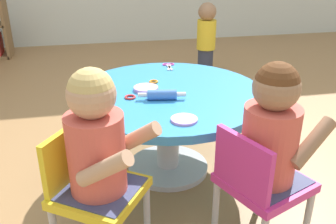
{
  "coord_description": "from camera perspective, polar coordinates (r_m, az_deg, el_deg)",
  "views": [
    {
      "loc": [
        -0.35,
        -1.77,
        1.17
      ],
      "look_at": [
        0.0,
        0.0,
        0.35
      ],
      "focal_mm": 40.66,
      "sensor_mm": 36.0,
      "label": 1
    }
  ],
  "objects": [
    {
      "name": "ground_plane",
      "position": [
        2.15,
        0.0,
        -8.51
      ],
      "size": [
        10.0,
        10.0,
        0.0
      ],
      "primitive_type": "plane",
      "color": "#9E7247"
    },
    {
      "name": "craft_table",
      "position": [
        1.97,
        0.0,
        0.51
      ],
      "size": [
        0.99,
        0.99,
        0.47
      ],
      "color": "silver",
      "rests_on": "ground"
    },
    {
      "name": "child_chair_left",
      "position": [
        1.5,
        -11.31,
        -11.22
      ],
      "size": [
        0.42,
        0.42,
        0.54
      ],
      "color": "#B7B7BC",
      "rests_on": "ground"
    },
    {
      "name": "seated_child_left",
      "position": [
        1.36,
        -10.68,
        -3.88
      ],
      "size": [
        0.44,
        0.41,
        0.51
      ],
      "color": "#3F4772",
      "rests_on": "ground"
    },
    {
      "name": "child_chair_right",
      "position": [
        1.54,
        13.41,
        -10.39
      ],
      "size": [
        0.39,
        0.39,
        0.54
      ],
      "color": "#B7B7BC",
      "rests_on": "ground"
    },
    {
      "name": "seated_child_right",
      "position": [
        1.45,
        15.35,
        -2.47
      ],
      "size": [
        0.42,
        0.38,
        0.51
      ],
      "color": "#3F4772",
      "rests_on": "ground"
    },
    {
      "name": "toddler_standing",
      "position": [
        3.51,
        5.75,
        11.0
      ],
      "size": [
        0.17,
        0.17,
        0.67
      ],
      "color": "#33384C",
      "rests_on": "ground"
    },
    {
      "name": "rolling_pin",
      "position": [
        1.82,
        -0.91,
        2.62
      ],
      "size": [
        0.23,
        0.07,
        0.05
      ],
      "color": "#3F72CC",
      "rests_on": "craft_table"
    },
    {
      "name": "craft_scissors",
      "position": [
        2.33,
        0.12,
        6.96
      ],
      "size": [
        0.08,
        0.14,
        0.01
      ],
      "color": "silver",
      "rests_on": "craft_table"
    },
    {
      "name": "playdough_blob_0",
      "position": [
        1.62,
        2.46,
        -1.13
      ],
      "size": [
        0.12,
        0.12,
        0.01
      ],
      "primitive_type": "cylinder",
      "color": "#CC99E5",
      "rests_on": "craft_table"
    },
    {
      "name": "playdough_blob_1",
      "position": [
        1.95,
        -3.33,
        3.54
      ],
      "size": [
        0.13,
        0.13,
        0.02
      ],
      "primitive_type": "cylinder",
      "color": "#CC99E5",
      "rests_on": "craft_table"
    },
    {
      "name": "cookie_cutter_0",
      "position": [
        1.86,
        -5.7,
        2.25
      ],
      "size": [
        0.06,
        0.06,
        0.01
      ],
      "primitive_type": "torus",
      "color": "red",
      "rests_on": "craft_table"
    },
    {
      "name": "cookie_cutter_1",
      "position": [
        2.06,
        -2.17,
        4.58
      ],
      "size": [
        0.05,
        0.05,
        0.01
      ],
      "primitive_type": "torus",
      "color": "orange",
      "rests_on": "craft_table"
    }
  ]
}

